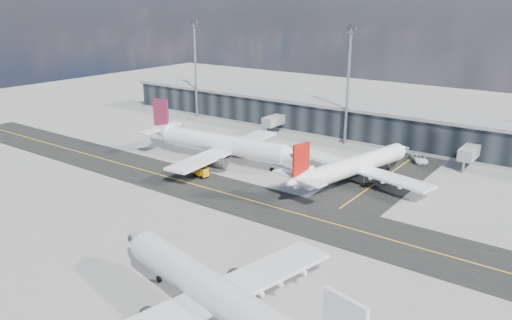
# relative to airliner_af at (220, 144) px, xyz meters

# --- Properties ---
(ground) EXTENTS (300.00, 300.00, 0.00)m
(ground) POSITION_rel_airliner_af_xyz_m (15.55, -18.28, -4.08)
(ground) COLOR gray
(ground) RESTS_ON ground
(taxiway_lanes) EXTENTS (180.00, 63.00, 0.03)m
(taxiway_lanes) POSITION_rel_airliner_af_xyz_m (19.46, -7.54, -4.07)
(taxiway_lanes) COLOR black
(taxiway_lanes) RESTS_ON ground
(terminal_concourse) EXTENTS (152.00, 19.80, 8.80)m
(terminal_concourse) POSITION_rel_airliner_af_xyz_m (15.59, 36.65, 0.01)
(terminal_concourse) COLOR black
(terminal_concourse) RESTS_ON ground
(floodlight_masts) EXTENTS (102.50, 0.70, 28.90)m
(floodlight_masts) POSITION_rel_airliner_af_xyz_m (15.55, 29.72, 11.53)
(floodlight_masts) COLOR gray
(floodlight_masts) RESTS_ON ground
(airliner_af) EXTENTS (41.70, 35.58, 12.35)m
(airliner_af) POSITION_rel_airliner_af_xyz_m (0.00, 0.00, 0.00)
(airliner_af) COLOR white
(airliner_af) RESTS_ON ground
(airliner_redtail) EXTENTS (31.29, 36.42, 10.87)m
(airliner_redtail) POSITION_rel_airliner_af_xyz_m (29.95, 4.78, -0.49)
(airliner_redtail) COLOR white
(airliner_redtail) RESTS_ON ground
(airliner_near) EXTENTS (40.13, 34.44, 11.95)m
(airliner_near) POSITION_rel_airliner_af_xyz_m (38.25, -45.60, -0.13)
(airliner_near) COLOR silver
(airliner_near) RESTS_ON ground
(baggage_tug) EXTENTS (3.61, 2.17, 2.14)m
(baggage_tug) POSITION_rel_airliner_af_xyz_m (3.70, -10.31, -3.00)
(baggage_tug) COLOR orange
(baggage_tug) RESTS_ON ground
(service_van) EXTENTS (5.67, 6.46, 1.66)m
(service_van) POSITION_rel_airliner_af_xyz_m (35.72, 25.72, -3.25)
(service_van) COLOR white
(service_van) RESTS_ON ground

